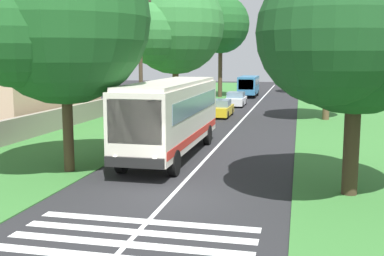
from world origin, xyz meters
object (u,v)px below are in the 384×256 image
(roadside_tree_right_2, at_px, (351,25))
(roadside_building, at_px, (16,70))
(roadside_tree_right_1, at_px, (327,22))
(trailing_car_0, at_px, (220,109))
(roadside_tree_left_0, at_px, (61,23))
(coach_bus, at_px, (172,113))
(roadside_tree_left_2, at_px, (173,28))
(roadside_tree_right_0, at_px, (311,40))
(trailing_minibus_0, at_px, (249,84))
(trailing_car_1, at_px, (236,99))
(utility_pole, at_px, (141,63))
(roadside_tree_left_1, at_px, (220,26))

(roadside_tree_right_2, distance_m, roadside_building, 27.17)
(roadside_tree_right_1, bearing_deg, trailing_car_0, 87.67)
(trailing_car_0, height_order, roadside_tree_left_0, roadside_tree_left_0)
(coach_bus, xyz_separation_m, roadside_building, (9.74, 14.74, 1.76))
(trailing_car_0, bearing_deg, roadside_tree_left_2, 126.44)
(coach_bus, bearing_deg, roadside_tree_right_0, -9.43)
(coach_bus, relative_size, roadside_tree_left_2, 1.01)
(trailing_minibus_0, distance_m, roadside_tree_right_1, 22.90)
(roadside_tree_right_2, xyz_separation_m, roadside_building, (15.08, 22.50, -2.06))
(trailing_car_1, height_order, roadside_tree_left_2, roadside_tree_left_2)
(trailing_minibus_0, height_order, roadside_tree_right_1, roadside_tree_right_1)
(trailing_minibus_0, relative_size, roadside_tree_right_1, 0.56)
(trailing_minibus_0, bearing_deg, utility_pole, 173.96)
(trailing_car_0, relative_size, roadside_tree_left_0, 0.43)
(roadside_tree_left_0, height_order, roadside_tree_right_1, roadside_tree_right_1)
(trailing_car_0, bearing_deg, coach_bus, -179.18)
(roadside_tree_right_1, bearing_deg, utility_pole, 133.38)
(roadside_tree_left_1, bearing_deg, roadside_tree_right_0, -50.68)
(coach_bus, relative_size, roadside_tree_right_0, 1.08)
(utility_pole, distance_m, roadside_building, 12.30)
(roadside_tree_left_1, xyz_separation_m, roadside_tree_left_2, (-21.76, 0.02, -1.49))
(trailing_minibus_0, bearing_deg, roadside_tree_left_2, 171.21)
(roadside_tree_right_2, relative_size, utility_pole, 1.07)
(roadside_tree_left_1, bearing_deg, coach_bus, -174.35)
(trailing_car_0, distance_m, roadside_tree_left_1, 21.14)
(roadside_tree_left_1, height_order, utility_pole, roadside_tree_left_1)
(trailing_car_1, height_order, roadside_tree_left_1, roadside_tree_left_1)
(roadside_tree_left_2, height_order, roadside_tree_right_1, roadside_tree_left_2)
(roadside_building, bearing_deg, roadside_tree_left_0, -141.34)
(utility_pole, height_order, roadside_building, utility_pole)
(roadside_tree_right_1, relative_size, roadside_tree_right_2, 1.14)
(roadside_tree_right_0, distance_m, roadside_tree_right_2, 49.78)
(trailing_car_0, xyz_separation_m, roadside_tree_left_2, (-2.44, 3.30, 6.43))
(roadside_tree_left_1, relative_size, roadside_building, 0.89)
(roadside_tree_right_0, relative_size, utility_pole, 1.18)
(trailing_car_0, distance_m, trailing_car_1, 8.88)
(trailing_minibus_0, relative_size, roadside_tree_left_2, 0.54)
(roadside_tree_left_0, height_order, roadside_tree_right_0, roadside_tree_right_0)
(roadside_tree_left_1, height_order, roadside_tree_left_2, roadside_tree_left_1)
(trailing_car_1, bearing_deg, coach_bus, -179.83)
(trailing_car_1, height_order, trailing_minibus_0, trailing_minibus_0)
(trailing_minibus_0, xyz_separation_m, roadside_tree_left_0, (-40.60, 3.61, 4.77))
(coach_bus, relative_size, utility_pole, 1.28)
(roadside_tree_left_0, distance_m, roadside_tree_left_1, 39.72)
(trailing_car_1, distance_m, roadside_tree_right_0, 21.71)
(roadside_tree_left_0, distance_m, roadside_building, 17.93)
(trailing_minibus_0, relative_size, roadside_tree_right_0, 0.58)
(roadside_tree_right_0, xyz_separation_m, roadside_building, (-34.69, 22.11, -3.16))
(trailing_car_0, height_order, trailing_car_1, same)
(trailing_minibus_0, xyz_separation_m, roadside_building, (-26.72, 14.71, 2.36))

